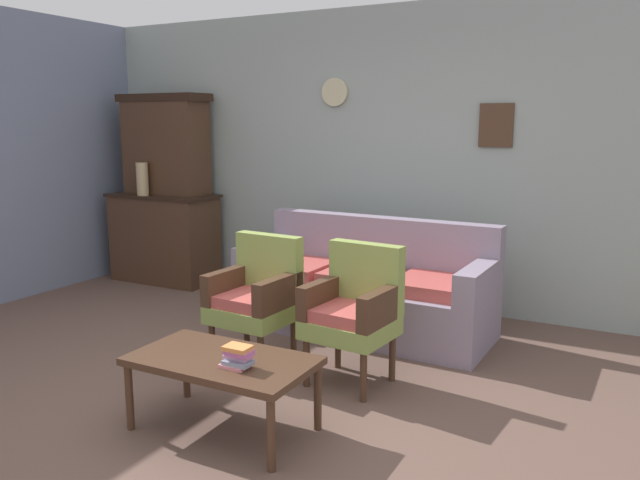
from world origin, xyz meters
TOP-DOWN VIEW (x-y plane):
  - ground_plane at (0.00, 0.00)m, footprint 7.68×7.68m
  - wall_back_with_decor at (0.00, 2.63)m, footprint 6.40×0.09m
  - side_cabinet at (-2.45, 2.25)m, footprint 1.16×0.55m
  - cabinet_upper_hutch at (-2.45, 2.33)m, footprint 0.99×0.38m
  - vase_on_cabinet at (-2.56, 2.07)m, footprint 0.12×0.12m
  - floral_couch at (0.11, 1.73)m, footprint 2.05×0.86m
  - armchair_near_cabinet at (-0.27, 0.72)m, footprint 0.55×0.53m
  - armchair_row_middle at (0.46, 0.75)m, footprint 0.57×0.54m
  - coffee_table at (0.11, -0.20)m, footprint 1.00×0.56m
  - book_stack_on_table at (0.27, -0.27)m, footprint 0.16×0.11m

SIDE VIEW (x-z plane):
  - ground_plane at x=0.00m, z-range 0.00..0.00m
  - floral_couch at x=0.11m, z-range -0.12..0.78m
  - coffee_table at x=0.11m, z-range 0.17..0.59m
  - side_cabinet at x=-2.45m, z-range 0.00..0.93m
  - book_stack_on_table at x=0.27m, z-range 0.42..0.54m
  - armchair_near_cabinet at x=-0.27m, z-range 0.05..0.95m
  - armchair_row_middle at x=0.46m, z-range 0.05..0.95m
  - vase_on_cabinet at x=-2.56m, z-range 0.93..1.27m
  - wall_back_with_decor at x=0.00m, z-range 0.00..2.70m
  - cabinet_upper_hutch at x=-2.45m, z-range 0.94..1.97m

